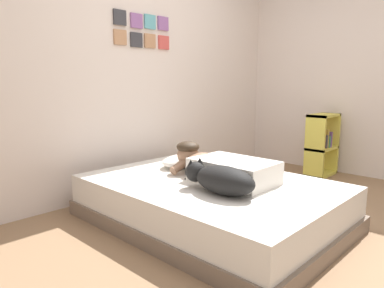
{
  "coord_description": "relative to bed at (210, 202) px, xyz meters",
  "views": [
    {
      "loc": [
        -2.35,
        -1.28,
        1.11
      ],
      "look_at": [
        -0.17,
        0.8,
        0.59
      ],
      "focal_mm": 33.12,
      "sensor_mm": 36.0,
      "label": 1
    }
  ],
  "objects": [
    {
      "name": "bed",
      "position": [
        0.0,
        0.0,
        0.0
      ],
      "size": [
        1.4,
        2.0,
        0.34
      ],
      "color": "#726051",
      "rests_on": "ground"
    },
    {
      "name": "side_wall_right",
      "position": [
        2.42,
        -0.17,
        1.08
      ],
      "size": [
        0.1,
        6.32,
        2.5
      ],
      "primitive_type": "cube",
      "color": "beige",
      "rests_on": "ground"
    },
    {
      "name": "person_lying",
      "position": [
        0.09,
        -0.02,
        0.28
      ],
      "size": [
        0.43,
        0.92,
        0.27
      ],
      "color": "silver",
      "rests_on": "bed"
    },
    {
      "name": "ground_plane",
      "position": [
        0.27,
        -0.5,
        -0.17
      ],
      "size": [
        12.4,
        12.4,
        0.0
      ],
      "primitive_type": "plane",
      "color": "#8C6B4C"
    },
    {
      "name": "cell_phone",
      "position": [
        -0.08,
        0.11,
        0.18
      ],
      "size": [
        0.07,
        0.14,
        0.01
      ],
      "primitive_type": "cube",
      "color": "black",
      "rests_on": "bed"
    },
    {
      "name": "dog",
      "position": [
        -0.2,
        -0.26,
        0.28
      ],
      "size": [
        0.26,
        0.57,
        0.21
      ],
      "color": "black",
      "rests_on": "bed"
    },
    {
      "name": "coffee_cup",
      "position": [
        0.23,
        0.47,
        0.21
      ],
      "size": [
        0.12,
        0.09,
        0.07
      ],
      "color": "#D84C47",
      "rests_on": "bed"
    },
    {
      "name": "pillow",
      "position": [
        0.23,
        0.51,
        0.23
      ],
      "size": [
        0.52,
        0.32,
        0.11
      ],
      "primitive_type": "ellipsoid",
      "color": "white",
      "rests_on": "bed"
    },
    {
      "name": "bookshelf",
      "position": [
        2.06,
        -0.0,
        0.22
      ],
      "size": [
        0.45,
        0.24,
        0.75
      ],
      "color": "#D8CC4C",
      "rests_on": "ground"
    },
    {
      "name": "back_wall",
      "position": [
        0.27,
        1.21,
        1.08
      ],
      "size": [
        4.2,
        0.12,
        2.5
      ],
      "color": "silver",
      "rests_on": "ground"
    }
  ]
}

